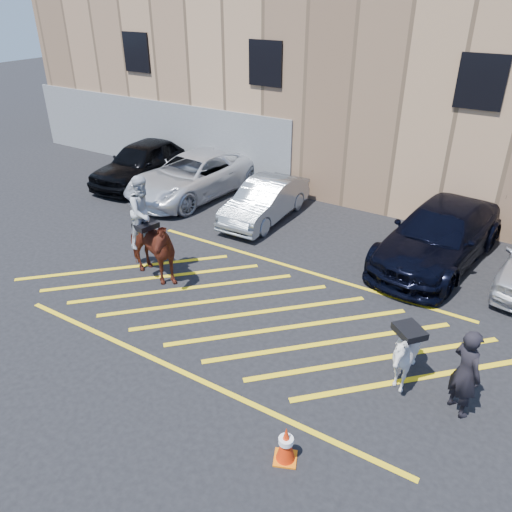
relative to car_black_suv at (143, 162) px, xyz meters
The scene contains 11 objects.
ground 9.99m from the car_black_suv, 31.18° to the right, with size 90.00×90.00×0.00m, color black.
car_black_suv is the anchor object (origin of this frame).
car_white_pickup 2.58m from the car_black_suv, ahead, with size 2.55×5.53×1.54m, color silver.
car_silver_sedan 5.98m from the car_black_suv, ahead, with size 1.40×4.02×1.32m, color #939AA0.
car_blue_suv 11.60m from the car_black_suv, ahead, with size 2.26×5.56×1.61m, color black.
handler 14.73m from the car_black_suv, 24.25° to the right, with size 0.66×0.43×1.80m, color black.
warehouse 11.28m from the car_black_suv, 38.77° to the left, with size 32.42×10.20×7.30m.
hatching_zone 10.15m from the car_black_suv, 32.63° to the right, with size 12.60×5.12×0.01m.
mounted_bay 7.66m from the car_black_suv, 45.75° to the right, with size 2.35×1.41×2.90m.
saddled_white 13.66m from the car_black_suv, 25.63° to the right, with size 1.74×1.75×1.45m.
traffic_cone 14.23m from the car_black_suv, 37.75° to the right, with size 0.50×0.50×0.73m.
Camera 1 is at (5.31, -8.65, 7.00)m, focal length 35.00 mm.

